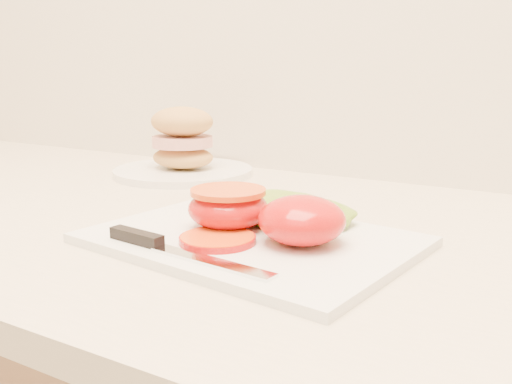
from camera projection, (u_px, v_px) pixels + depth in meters
The scene contains 8 objects.
cutting_board at pixel (251, 240), 0.60m from camera, with size 0.33×0.24×0.01m, color white.
tomato_half_dome at pixel (302, 220), 0.57m from camera, with size 0.09×0.09×0.05m, color red.
tomato_half_cut at pixel (228, 207), 0.62m from camera, with size 0.09×0.09×0.04m.
tomato_slice_0 at pixel (218, 239), 0.58m from camera, with size 0.08×0.08×0.01m, color #EE5909.
lettuce_leaf_0 at pixel (278, 209), 0.66m from camera, with size 0.14×0.09×0.03m, color olive.
lettuce_leaf_1 at pixel (310, 215), 0.64m from camera, with size 0.10×0.08×0.02m, color olive.
knife at pixel (164, 246), 0.55m from camera, with size 0.20×0.04×0.01m.
sandwich_plate at pixel (183, 151), 0.97m from camera, with size 0.24×0.24×0.12m.
Camera 1 is at (-0.16, 1.11, 1.12)m, focal length 40.00 mm.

